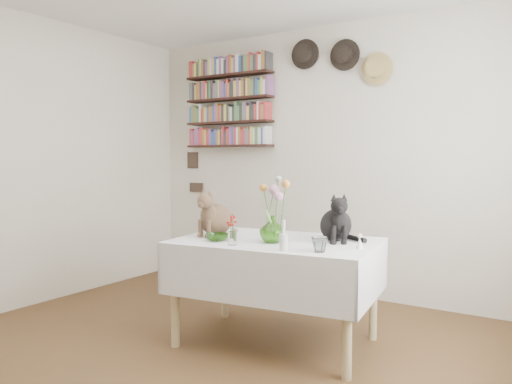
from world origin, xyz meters
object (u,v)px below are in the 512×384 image
Objects in this scene: dining_table at (276,266)px; flower_vase at (273,229)px; black_cat at (336,216)px; tabby_cat at (216,211)px; bookshelf_unit at (229,103)px.

dining_table is 8.03× the size of flower_vase.
dining_table is at bearing 174.81° from black_cat.
tabby_cat reaches higher than flower_vase.
dining_table is 0.53m from black_cat.
tabby_cat reaches higher than dining_table.
black_cat is (0.84, 0.23, -0.01)m from tabby_cat.
black_cat is (0.35, 0.19, 0.34)m from dining_table.
tabby_cat is 0.34× the size of bookshelf_unit.
bookshelf_unit is at bearing 134.30° from flower_vase.
black_cat is at bearing 41.85° from flower_vase.
bookshelf_unit reaches higher than tabby_cat.
black_cat is 0.33× the size of bookshelf_unit.
dining_table is 2.27m from bookshelf_unit.
flower_vase is at bearing -72.86° from dining_table.
tabby_cat is 1.85m from bookshelf_unit.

